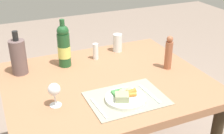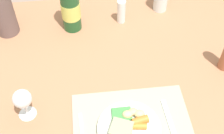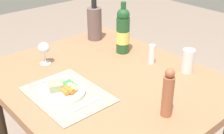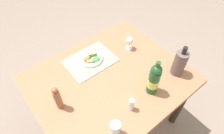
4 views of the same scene
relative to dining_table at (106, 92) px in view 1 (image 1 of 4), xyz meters
The scene contains 11 objects.
dining_table is the anchor object (origin of this frame).
placemat 0.27m from the dining_table, 86.73° to the right, with size 0.42×0.31×0.01m, color #9B9A83.
dinner_plate 0.29m from the dining_table, 90.58° to the right, with size 0.22×0.22×0.05m.
fork 0.34m from the dining_table, 119.58° to the right, with size 0.01×0.20×0.01m, color silver.
knife 0.32m from the dining_table, 60.87° to the right, with size 0.02×0.21×0.01m, color silver.
pepper_mill 0.47m from the dining_table, ahead, with size 0.05×0.05×0.23m.
water_tumbler 0.48m from the dining_table, 56.60° to the left, with size 0.07×0.07×0.13m.
cooler_bottle 0.59m from the dining_table, 147.64° to the left, with size 0.10×0.10×0.28m.
wine_bottle 0.41m from the dining_table, 121.41° to the left, with size 0.08×0.08×0.32m.
wine_glass 0.43m from the dining_table, 155.75° to the right, with size 0.07×0.07×0.13m.
salt_shaker 0.35m from the dining_table, 80.97° to the left, with size 0.04×0.04×0.11m, color white.
Camera 1 is at (-0.60, -1.46, 1.63)m, focal length 47.07 mm.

